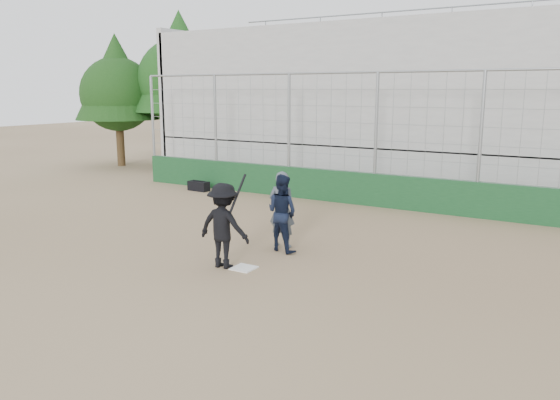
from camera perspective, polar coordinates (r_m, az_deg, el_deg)
The scene contains 10 objects.
ground at distance 10.94m, azimuth -3.79°, elevation -7.17°, with size 90.00×90.00×0.00m, color brown.
home_plate at distance 10.93m, azimuth -3.79°, elevation -7.11°, with size 0.44×0.44×0.02m, color white.
backstop at distance 16.79m, azimuth 9.85°, elevation 2.60°, with size 18.10×0.25×4.04m.
bleachers at distance 21.31m, azimuth 14.91°, elevation 9.53°, with size 20.25×6.70×6.98m.
tree_left at distance 25.84m, azimuth -10.36°, elevation 13.24°, with size 4.48×4.48×7.00m.
tree_right at distance 26.49m, azimuth -16.66°, elevation 11.54°, with size 3.84×3.84×6.00m.
batter_at_plate at distance 10.85m, azimuth -5.91°, elevation -2.67°, with size 1.13×0.78×1.86m.
catcher_crouched at distance 11.93m, azimuth 0.19°, elevation -2.68°, with size 0.97×0.85×1.16m.
umpire at distance 12.20m, azimuth 0.21°, elevation -1.39°, with size 0.63×0.41×1.55m, color #47505A.
equipment_bag at distance 19.42m, azimuth -8.50°, elevation 1.46°, with size 0.80×0.38×0.37m.
Camera 1 is at (5.92, -8.51, 3.48)m, focal length 35.00 mm.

